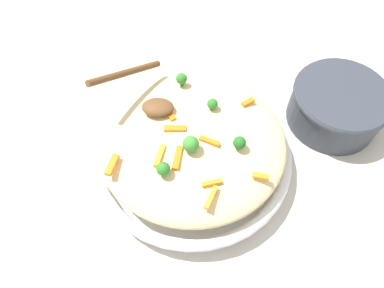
# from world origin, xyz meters

# --- Properties ---
(ground_plane) EXTENTS (2.40, 2.40, 0.00)m
(ground_plane) POSITION_xyz_m (0.00, 0.00, 0.00)
(ground_plane) COLOR beige
(serving_bowl) EXTENTS (0.37, 0.37, 0.05)m
(serving_bowl) POSITION_xyz_m (0.00, 0.00, 0.03)
(serving_bowl) COLOR silver
(serving_bowl) RESTS_ON ground_plane
(pasta_mound) EXTENTS (0.33, 0.32, 0.07)m
(pasta_mound) POSITION_xyz_m (0.00, 0.00, 0.08)
(pasta_mound) COLOR beige
(pasta_mound) RESTS_ON serving_bowl
(carrot_piece_0) EXTENTS (0.02, 0.04, 0.01)m
(carrot_piece_0) POSITION_xyz_m (0.05, 0.05, 0.11)
(carrot_piece_0) COLOR orange
(carrot_piece_0) RESTS_ON pasta_mound
(carrot_piece_1) EXTENTS (0.02, 0.04, 0.01)m
(carrot_piece_1) POSITION_xyz_m (-0.04, 0.12, 0.11)
(carrot_piece_1) COLOR orange
(carrot_piece_1) RESTS_ON pasta_mound
(carrot_piece_2) EXTENTS (0.04, 0.01, 0.01)m
(carrot_piece_2) POSITION_xyz_m (0.03, -0.00, 0.11)
(carrot_piece_2) COLOR orange
(carrot_piece_2) RESTS_ON pasta_mound
(carrot_piece_3) EXTENTS (0.02, 0.04, 0.01)m
(carrot_piece_3) POSITION_xyz_m (0.02, 0.06, 0.11)
(carrot_piece_3) COLOR orange
(carrot_piece_3) RESTS_ON pasta_mound
(carrot_piece_4) EXTENTS (0.02, 0.04, 0.01)m
(carrot_piece_4) POSITION_xyz_m (0.12, 0.07, 0.11)
(carrot_piece_4) COLOR orange
(carrot_piece_4) RESTS_ON pasta_mound
(carrot_piece_5) EXTENTS (0.03, 0.02, 0.01)m
(carrot_piece_5) POSITION_xyz_m (-0.10, -0.07, 0.11)
(carrot_piece_5) COLOR orange
(carrot_piece_5) RESTS_ON pasta_mound
(carrot_piece_6) EXTENTS (0.04, 0.02, 0.01)m
(carrot_piece_6) POSITION_xyz_m (-0.03, 0.02, 0.11)
(carrot_piece_6) COLOR orange
(carrot_piece_6) RESTS_ON pasta_mound
(carrot_piece_7) EXTENTS (0.02, 0.03, 0.01)m
(carrot_piece_7) POSITION_xyz_m (0.04, -0.03, 0.11)
(carrot_piece_7) COLOR orange
(carrot_piece_7) RESTS_ON pasta_mound
(carrot_piece_8) EXTENTS (0.03, 0.01, 0.01)m
(carrot_piece_8) POSITION_xyz_m (-0.11, 0.08, 0.11)
(carrot_piece_8) COLOR orange
(carrot_piece_8) RESTS_ON pasta_mound
(carrot_piece_9) EXTENTS (0.03, 0.02, 0.01)m
(carrot_piece_9) POSITION_xyz_m (-0.04, 0.10, 0.11)
(carrot_piece_9) COLOR orange
(carrot_piece_9) RESTS_ON pasta_mound
(broccoli_floret_0) EXTENTS (0.02, 0.02, 0.02)m
(broccoli_floret_0) POSITION_xyz_m (-0.03, -0.05, 0.12)
(broccoli_floret_0) COLOR #296820
(broccoli_floret_0) RESTS_ON pasta_mound
(broccoli_floret_1) EXTENTS (0.02, 0.02, 0.03)m
(broccoli_floret_1) POSITION_xyz_m (0.02, -0.11, 0.12)
(broccoli_floret_1) COLOR #296820
(broccoli_floret_1) RESTS_ON pasta_mound
(broccoli_floret_2) EXTENTS (0.02, 0.02, 0.03)m
(broccoli_floret_2) POSITION_xyz_m (0.04, 0.08, 0.12)
(broccoli_floret_2) COLOR #296820
(broccoli_floret_2) RESTS_ON pasta_mound
(broccoli_floret_3) EXTENTS (0.02, 0.02, 0.03)m
(broccoli_floret_3) POSITION_xyz_m (-0.08, 0.03, 0.12)
(broccoli_floret_3) COLOR #205B1C
(broccoli_floret_3) RESTS_ON pasta_mound
(broccoli_floret_4) EXTENTS (0.03, 0.03, 0.03)m
(broccoli_floret_4) POSITION_xyz_m (0.00, 0.04, 0.13)
(broccoli_floret_4) COLOR #377928
(broccoli_floret_4) RESTS_ON pasta_mound
(serving_spoon) EXTENTS (0.14, 0.13, 0.08)m
(serving_spoon) POSITION_xyz_m (0.08, -0.06, 0.13)
(serving_spoon) COLOR brown
(serving_spoon) RESTS_ON pasta_mound
(companion_bowl) EXTENTS (0.19, 0.19, 0.09)m
(companion_bowl) POSITION_xyz_m (-0.28, -0.12, 0.05)
(companion_bowl) COLOR #333842
(companion_bowl) RESTS_ON ground_plane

